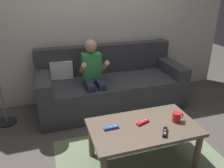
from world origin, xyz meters
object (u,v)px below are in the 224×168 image
at_px(couch, 110,86).
at_px(person_seated_on_couch, 93,75).
at_px(coffee_mug, 177,117).
at_px(coffee_table, 143,131).
at_px(game_remote_blue_far_corner, 111,128).
at_px(game_remote_red_center, 143,122).
at_px(game_remote_black_near_edge, 165,132).

relative_size(couch, person_seated_on_couch, 1.98).
distance_m(couch, person_seated_on_couch, 0.44).
bearing_deg(coffee_mug, coffee_table, 175.53).
relative_size(couch, game_remote_blue_far_corner, 14.23).
height_order(couch, game_remote_red_center, couch).
bearing_deg(game_remote_black_near_edge, coffee_mug, 34.50).
height_order(couch, game_remote_black_near_edge, couch).
distance_m(person_seated_on_couch, coffee_table, 1.09).
bearing_deg(game_remote_black_near_edge, game_remote_blue_far_corner, 154.28).
bearing_deg(couch, coffee_mug, -77.30).
height_order(person_seated_on_couch, game_remote_red_center, person_seated_on_couch).
distance_m(person_seated_on_couch, coffee_mug, 1.21).
height_order(coffee_table, game_remote_blue_far_corner, game_remote_blue_far_corner).
xyz_separation_m(person_seated_on_couch, game_remote_red_center, (0.24, -1.00, -0.14)).
bearing_deg(game_remote_blue_far_corner, coffee_table, -8.60).
height_order(coffee_table, game_remote_red_center, game_remote_red_center).
relative_size(couch, game_remote_red_center, 13.93).
height_order(person_seated_on_couch, game_remote_blue_far_corner, person_seated_on_couch).
relative_size(person_seated_on_couch, coffee_mug, 8.59).
xyz_separation_m(couch, game_remote_red_center, (-0.04, -1.19, 0.14)).
height_order(game_remote_black_near_edge, game_remote_red_center, same).
distance_m(couch, game_remote_black_near_edge, 1.40).
bearing_deg(coffee_table, coffee_mug, -4.47).
xyz_separation_m(game_remote_red_center, coffee_mug, (0.32, -0.06, 0.04)).
relative_size(coffee_table, game_remote_black_near_edge, 7.40).
height_order(game_remote_black_near_edge, coffee_mug, coffee_mug).
height_order(game_remote_black_near_edge, game_remote_blue_far_corner, same).
relative_size(game_remote_black_near_edge, coffee_mug, 1.16).
relative_size(game_remote_black_near_edge, game_remote_blue_far_corner, 0.97).
xyz_separation_m(coffee_table, game_remote_black_near_edge, (0.13, -0.16, 0.08)).
relative_size(person_seated_on_couch, coffee_table, 1.00).
bearing_deg(game_remote_red_center, person_seated_on_couch, 103.41).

